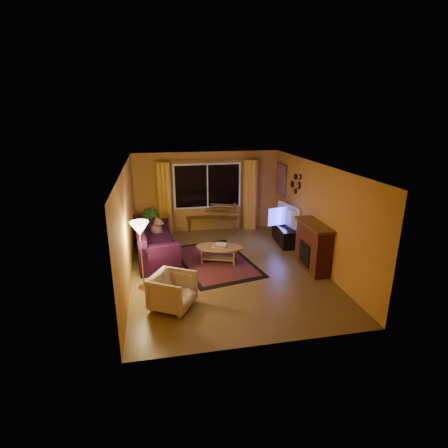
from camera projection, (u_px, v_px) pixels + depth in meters
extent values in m
cube|color=brown|center=(226.00, 269.00, 8.56)|extent=(4.50, 6.00, 0.02)
cube|color=white|center=(227.00, 166.00, 7.78)|extent=(4.50, 6.00, 0.02)
cube|color=#C18132|center=(207.00, 192.00, 10.98)|extent=(4.50, 0.02, 2.50)
cube|color=#C18132|center=(127.00, 226.00, 7.75)|extent=(0.02, 6.00, 2.50)
cube|color=#C18132|center=(316.00, 214.00, 8.59)|extent=(0.02, 6.00, 2.50)
cube|color=black|center=(207.00, 186.00, 10.85)|extent=(2.00, 0.02, 1.30)
cylinder|color=#BF8C3F|center=(207.00, 160.00, 10.56)|extent=(3.20, 0.03, 0.03)
cylinder|color=gold|center=(164.00, 199.00, 10.65)|extent=(0.36, 0.36, 2.24)
cylinder|color=gold|center=(250.00, 195.00, 11.15)|extent=(0.36, 0.36, 2.24)
cube|color=#4D330F|center=(212.00, 225.00, 11.06)|extent=(1.63, 1.04, 0.47)
imported|color=#235B1E|center=(150.00, 224.00, 10.47)|extent=(0.52, 0.52, 0.90)
cube|color=black|center=(155.00, 242.00, 9.04)|extent=(1.17, 2.32, 0.91)
imported|color=#C8AE99|center=(173.00, 290.00, 6.75)|extent=(0.99, 1.01, 0.77)
cylinder|color=#BF8C3F|center=(142.00, 256.00, 7.38)|extent=(0.30, 0.30, 1.52)
cube|color=maroon|center=(215.00, 261.00, 8.95)|extent=(2.20, 2.97, 0.02)
cylinder|color=#AA8051|center=(219.00, 254.00, 8.85)|extent=(1.50, 1.50, 0.43)
cube|color=black|center=(284.00, 235.00, 10.13)|extent=(0.50, 1.25, 0.51)
imported|color=black|center=(285.00, 216.00, 9.96)|extent=(0.37, 1.11, 0.64)
cube|color=maroon|center=(313.00, 247.00, 8.39)|extent=(0.40, 1.20, 1.10)
cube|color=orange|center=(281.00, 180.00, 10.74)|extent=(0.04, 0.76, 0.96)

